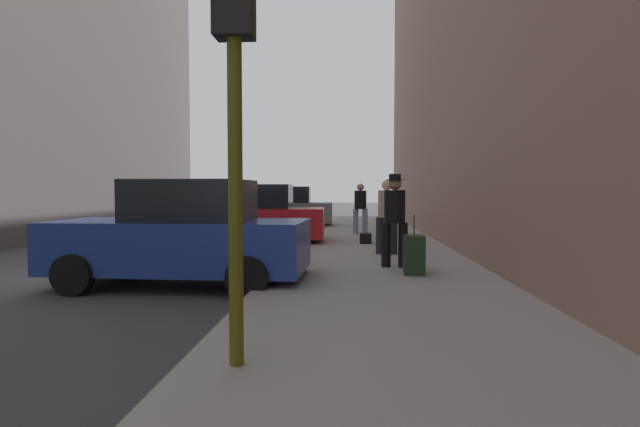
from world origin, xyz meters
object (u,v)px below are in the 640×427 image
pedestrian_with_fedora (395,216)px  duffel_bag (366,238)px  parked_gray_coupe (284,209)px  pedestrian_in_tan_coat (387,213)px  parked_red_hatchback (253,217)px  rolling_suitcase (414,254)px  parked_blue_sedan (184,236)px  traffic_light (235,50)px  pedestrian_in_jeans (360,206)px  fire_hydrant (319,225)px

pedestrian_with_fedora → duffel_bag: size_ratio=4.04×
parked_gray_coupe → pedestrian_in_tan_coat: pedestrian_in_tan_coat is taller
parked_red_hatchback → rolling_suitcase: size_ratio=4.09×
parked_blue_sedan → parked_gray_coupe: same height
pedestrian_with_fedora → rolling_suitcase: (0.27, -0.76, -0.65)m
traffic_light → parked_blue_sedan: bearing=114.1°
parked_red_hatchback → traffic_light: size_ratio=1.18×
traffic_light → pedestrian_with_fedora: 5.99m
parked_gray_coupe → pedestrian_with_fedora: bearing=-72.6°
parked_red_hatchback → pedestrian_in_jeans: (3.16, 2.67, 0.26)m
parked_blue_sedan → parked_red_hatchback: bearing=90.0°
pedestrian_with_fedora → pedestrian_in_tan_coat: size_ratio=1.04×
pedestrian_with_fedora → parked_blue_sedan: bearing=-160.0°
traffic_light → pedestrian_in_jeans: (1.31, 12.89, -1.65)m
traffic_light → pedestrian_in_tan_coat: size_ratio=2.11×
parked_red_hatchback → duffel_bag: 3.32m
parked_red_hatchback → duffel_bag: (3.24, -0.40, -0.56)m
parked_blue_sedan → pedestrian_with_fedora: (3.66, 1.33, 0.29)m
parked_gray_coupe → pedestrian_in_jeans: size_ratio=2.49×
traffic_light → pedestrian_with_fedora: bearing=71.8°
pedestrian_with_fedora → pedestrian_in_jeans: (-0.49, 7.40, -0.03)m
parked_red_hatchback → pedestrian_with_fedora: 5.99m
parked_blue_sedan → parked_gray_coupe: size_ratio=1.00×
pedestrian_with_fedora → pedestrian_in_tan_coat: (-0.00, 1.95, -0.03)m
parked_blue_sedan → traffic_light: size_ratio=1.18×
parked_red_hatchback → pedestrian_with_fedora: pedestrian_with_fedora is taller
parked_red_hatchback → pedestrian_with_fedora: bearing=-52.3°
parked_gray_coupe → pedestrian_with_fedora: pedestrian_with_fedora is taller
fire_hydrant → traffic_light: size_ratio=0.20×
parked_red_hatchback → traffic_light: 10.56m
duffel_bag → parked_gray_coupe: bearing=113.8°
parked_red_hatchback → parked_blue_sedan: bearing=-90.0°
parked_gray_coupe → traffic_light: 17.37m
parked_gray_coupe → duffel_bag: bearing=-66.2°
parked_blue_sedan → pedestrian_with_fedora: bearing=20.0°
traffic_light → duffel_bag: traffic_light is taller
traffic_light → parked_gray_coupe: bearing=96.2°
parked_blue_sedan → fire_hydrant: 7.95m
pedestrian_in_jeans → rolling_suitcase: bearing=-84.7°
fire_hydrant → pedestrian_in_tan_coat: 4.85m
pedestrian_with_fedora → pedestrian_in_jeans: 7.42m
parked_red_hatchback → fire_hydrant: size_ratio=6.04×
parked_blue_sedan → pedestrian_with_fedora: size_ratio=2.40×
parked_red_hatchback → duffel_bag: parked_red_hatchback is taller
parked_blue_sedan → traffic_light: 4.93m
parked_red_hatchback → pedestrian_in_jeans: pedestrian_in_jeans is taller
pedestrian_in_tan_coat → parked_blue_sedan: bearing=-138.0°
pedestrian_in_tan_coat → pedestrian_in_jeans: same height
parked_blue_sedan → pedestrian_in_tan_coat: size_ratio=2.49×
parked_gray_coupe → traffic_light: bearing=-83.8°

